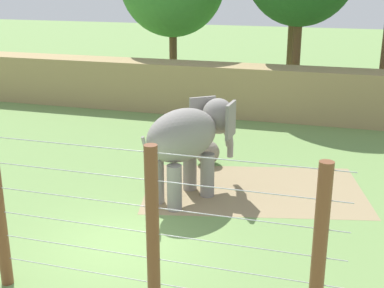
# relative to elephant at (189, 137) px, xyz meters

# --- Properties ---
(ground_plane) EXTENTS (120.00, 120.00, 0.00)m
(ground_plane) POSITION_rel_elephant_xyz_m (-0.80, -3.38, -1.90)
(ground_plane) COLOR #6B8E4C
(dirt_patch) EXTENTS (7.58, 5.54, 0.01)m
(dirt_patch) POSITION_rel_elephant_xyz_m (1.82, 1.08, -1.89)
(dirt_patch) COLOR #937F5B
(dirt_patch) RESTS_ON ground
(embankment_wall) EXTENTS (36.00, 1.80, 2.42)m
(embankment_wall) POSITION_rel_elephant_xyz_m (-0.80, 10.05, -0.69)
(embankment_wall) COLOR tan
(embankment_wall) RESTS_ON ground
(elephant) EXTENTS (2.63, 3.53, 2.87)m
(elephant) POSITION_rel_elephant_xyz_m (0.00, 0.00, 0.00)
(elephant) COLOR gray
(elephant) RESTS_ON ground
(enrichment_ball) EXTENTS (0.87, 0.87, 0.87)m
(enrichment_ball) POSITION_rel_elephant_xyz_m (-0.21, 2.94, -1.46)
(enrichment_ball) COLOR gray
(enrichment_ball) RESTS_ON ground
(cable_fence) EXTENTS (10.85, 0.26, 3.54)m
(cable_fence) POSITION_rel_elephant_xyz_m (-0.78, -5.71, -0.12)
(cable_fence) COLOR brown
(cable_fence) RESTS_ON ground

